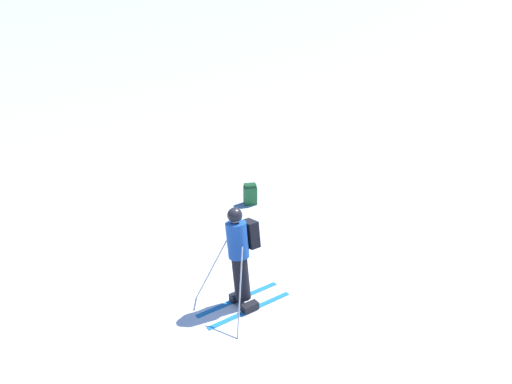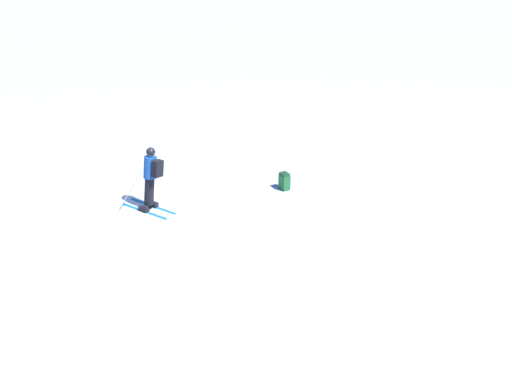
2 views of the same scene
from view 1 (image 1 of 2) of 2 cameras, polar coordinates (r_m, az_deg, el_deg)
The scene contains 3 objects.
ground_plane at distance 8.65m, azimuth -2.13°, elevation -12.13°, with size 300.00×300.00×0.00m, color white.
skier at distance 8.09m, azimuth -1.83°, elevation -6.85°, with size 1.29×1.60×1.73m.
spare_backpack at distance 11.76m, azimuth -0.66°, elevation -0.25°, with size 0.32×0.36×0.50m.
Camera 1 is at (5.86, -3.75, 5.13)m, focal length 35.00 mm.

